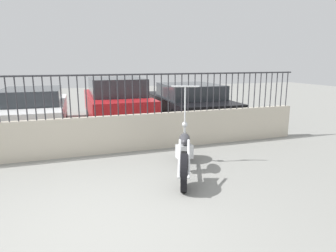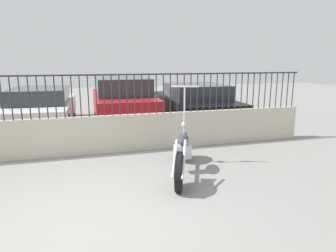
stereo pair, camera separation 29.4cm
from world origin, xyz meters
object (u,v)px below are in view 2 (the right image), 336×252
at_px(motorcycle_dark_grey, 182,154).
at_px(car_black, 194,102).
at_px(car_red, 123,101).
at_px(car_white, 41,107).

distance_m(motorcycle_dark_grey, car_black, 4.89).
bearing_deg(car_black, car_red, 83.82).
xyz_separation_m(motorcycle_dark_grey, car_red, (-0.37, 4.83, 0.33)).
xyz_separation_m(car_white, car_black, (4.73, -0.26, 0.01)).
height_order(motorcycle_dark_grey, car_red, motorcycle_dark_grey).
xyz_separation_m(car_red, car_black, (2.32, -0.35, -0.09)).
height_order(car_red, car_black, car_red).
bearing_deg(motorcycle_dark_grey, car_red, 26.90).
relative_size(motorcycle_dark_grey, car_white, 0.45).
height_order(car_white, car_red, car_red).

